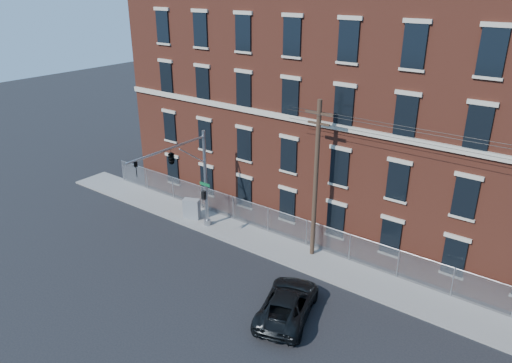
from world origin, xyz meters
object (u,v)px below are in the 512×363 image
at_px(utility_pole_near, 316,178).
at_px(pickup_truck, 288,303).
at_px(traffic_signal_mast, 180,165).
at_px(utility_cabinet, 192,209).

xyz_separation_m(utility_pole_near, pickup_truck, (2.03, -5.95, -4.60)).
xyz_separation_m(traffic_signal_mast, utility_pole_near, (8.00, 3.42, -0.05)).
height_order(utility_pole_near, utility_cabinet, utility_pole_near).
bearing_deg(pickup_truck, utility_pole_near, -88.25).
distance_m(traffic_signal_mast, utility_cabinet, 5.39).
relative_size(traffic_signal_mast, utility_pole_near, 0.70).
height_order(traffic_signal_mast, pickup_truck, traffic_signal_mast).
distance_m(traffic_signal_mast, pickup_truck, 11.34).
height_order(pickup_truck, utility_cabinet, utility_cabinet).
distance_m(pickup_truck, utility_cabinet, 12.66).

